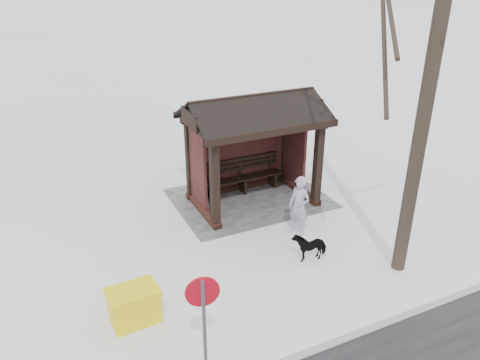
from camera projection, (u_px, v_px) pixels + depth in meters
name	position (u px, v px, depth m)	size (l,w,h in m)	color
ground	(253.00, 201.00, 13.24)	(120.00, 120.00, 0.00)	white
kerb	(385.00, 324.00, 8.73)	(120.00, 0.15, 0.06)	gray
trampled_patch	(249.00, 198.00, 13.40)	(4.20, 3.20, 0.02)	gray
bus_shelter	(251.00, 127.00, 12.46)	(3.60, 2.40, 3.09)	#3C1F16
pedestrian	(299.00, 206.00, 11.35)	(0.56, 0.37, 1.53)	#9F99B3
dog	(310.00, 245.00, 10.59)	(0.35, 0.77, 0.65)	black
grit_bin	(134.00, 305.00, 8.68)	(0.96, 0.69, 0.71)	yellow
road_sign	(203.00, 307.00, 6.93)	(0.52, 0.14, 2.05)	slate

